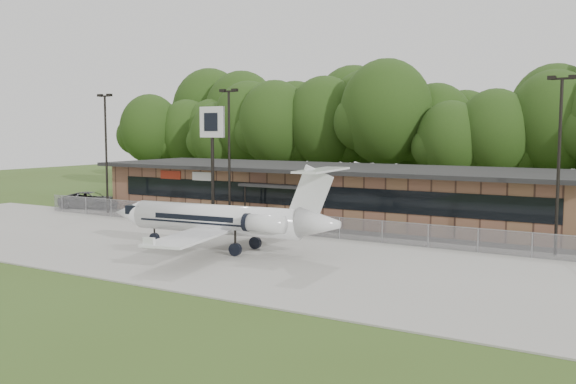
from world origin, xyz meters
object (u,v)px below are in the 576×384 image
Objects in this scene: terminal at (334,192)px; business_jet at (225,221)px; suv at (91,200)px; pole_sign at (212,134)px.

business_jet is (1.03, -16.11, -0.31)m from terminal.
business_jet reaches higher than terminal.
suv is at bearing -165.39° from terminal.
pole_sign is at bearing -133.64° from terminal.
business_jet is at bearing -136.20° from suv.
terminal is at bearing -97.34° from suv.
terminal is 2.64× the size of business_jet.
suv is 0.62× the size of pole_sign.
pole_sign is at bearing 125.34° from business_jet.
suv is (-23.03, 10.37, -1.09)m from business_jet.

